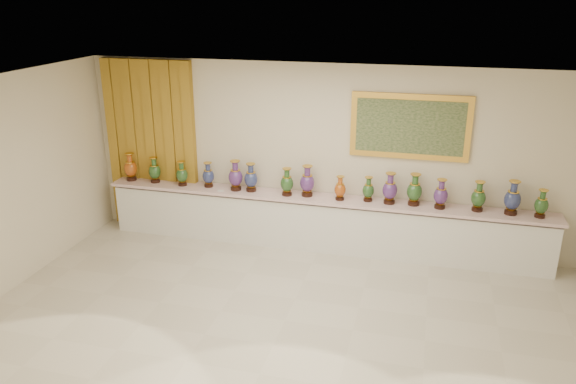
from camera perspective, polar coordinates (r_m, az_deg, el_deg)
name	(u,v)px	position (r m, az deg, el deg)	size (l,w,h in m)	color
ground	(285,321)	(7.48, -0.32, -12.93)	(8.00, 8.00, 0.00)	beige
room	(189,143)	(9.70, -10.03, 4.92)	(8.00, 8.00, 8.00)	beige
counter	(320,223)	(9.23, 3.30, -3.19)	(7.28, 0.48, 0.90)	white
vase_0	(131,168)	(10.16, -15.70, 2.35)	(0.26, 0.26, 0.49)	black
vase_1	(155,171)	(9.95, -13.40, 2.08)	(0.26, 0.26, 0.45)	black
vase_2	(182,175)	(9.69, -10.72, 1.75)	(0.26, 0.26, 0.43)	black
vase_3	(208,176)	(9.55, -8.10, 1.64)	(0.25, 0.25, 0.43)	black
vase_4	(236,177)	(9.33, -5.35, 1.54)	(0.30, 0.30, 0.51)	black
vase_5	(251,179)	(9.27, -3.78, 1.36)	(0.27, 0.27, 0.48)	black
vase_6	(287,183)	(9.06, -0.11, 0.91)	(0.28, 0.28, 0.46)	black
vase_7	(307,182)	(9.03, 1.97, 0.98)	(0.28, 0.28, 0.51)	black
vase_8	(340,189)	(8.90, 5.31, 0.28)	(0.23, 0.23, 0.39)	black
vase_9	(368,190)	(8.91, 8.16, 0.18)	(0.20, 0.20, 0.40)	black
vase_10	(390,190)	(8.85, 10.31, 0.22)	(0.27, 0.27, 0.50)	black
vase_11	(414,191)	(8.86, 12.72, 0.09)	(0.30, 0.30, 0.51)	black
vase_12	(441,195)	(8.83, 15.26, -0.32)	(0.28, 0.28, 0.46)	black
vase_13	(478,198)	(8.89, 18.78, -0.55)	(0.26, 0.26, 0.47)	black
vase_14	(512,199)	(8.92, 21.85, -0.70)	(0.31, 0.31, 0.52)	black
vase_15	(541,205)	(8.98, 24.35, -1.21)	(0.24, 0.24, 0.43)	black
label_card	(221,191)	(9.38, -6.83, 0.12)	(0.10, 0.06, 0.00)	white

